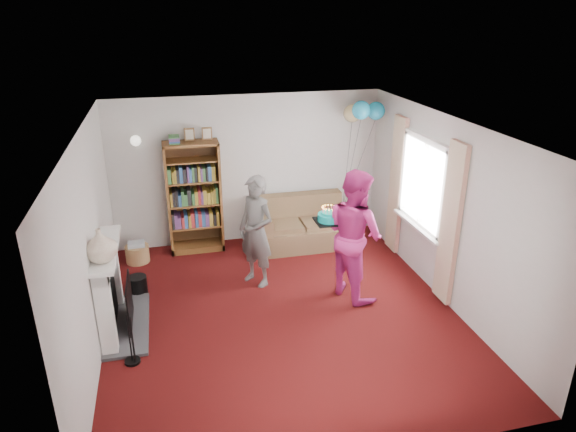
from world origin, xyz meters
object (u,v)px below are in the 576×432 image
object	(u,v)px
sofa	(300,226)
person_magenta	(354,234)
birthday_cake	(329,217)
bookcase	(194,198)
person_striped	(256,232)

from	to	relation	value
sofa	person_magenta	distance (m)	1.90
person_magenta	birthday_cake	bearing A→B (deg)	40.38
birthday_cake	bookcase	bearing A→B (deg)	132.91
person_striped	birthday_cake	world-z (taller)	person_striped
bookcase	person_striped	world-z (taller)	bookcase
sofa	person_striped	distance (m)	1.58
birthday_cake	sofa	bearing A→B (deg)	89.34
sofa	person_striped	xyz separation A→B (m)	(-0.95, -1.16, 0.50)
sofa	birthday_cake	world-z (taller)	birthday_cake
sofa	birthday_cake	distance (m)	1.79
person_striped	birthday_cake	xyz separation A→B (m)	(0.94, -0.44, 0.30)
sofa	person_magenta	world-z (taller)	person_magenta
bookcase	birthday_cake	size ratio (longest dim) A/B	5.42
sofa	birthday_cake	bearing A→B (deg)	-90.37
person_striped	person_magenta	distance (m)	1.39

